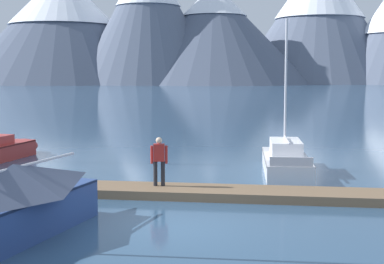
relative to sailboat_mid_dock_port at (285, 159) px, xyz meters
name	(u,v)px	position (x,y,z in m)	size (l,w,h in m)	color
ground_plane	(174,228)	(-3.73, -9.31, -0.52)	(700.00, 700.00, 0.00)	#2D4C6B
mountain_west_summit	(63,25)	(-78.11, 218.61, 25.29)	(92.60, 92.60, 48.88)	#4C566B
mountain_central_massif	(148,14)	(-38.42, 206.74, 28.28)	(60.36, 60.36, 55.19)	slate
mountain_shoulder_ridge	(214,33)	(-11.63, 214.27, 20.81)	(82.06, 82.06, 41.72)	#4C566B
mountain_east_summit	(319,15)	(35.25, 237.92, 30.33)	(77.84, 77.84, 58.25)	slate
dock	(187,192)	(-3.73, -5.31, -0.38)	(27.74, 3.48, 0.30)	brown
sailboat_mid_dock_port	(285,159)	(0.00, 0.00, 0.00)	(1.89, 7.08, 6.49)	silver
person_on_dock	(159,158)	(-4.73, -5.06, 0.74)	(0.59, 0.26, 1.69)	#232328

